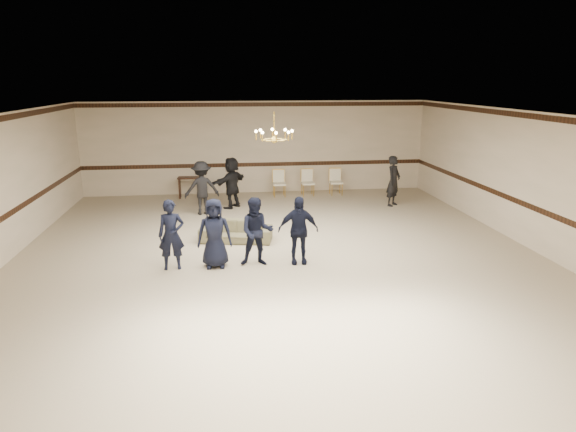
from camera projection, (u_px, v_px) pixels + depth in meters
name	position (u px, v px, depth m)	size (l,w,h in m)	color
room	(279.00, 189.00, 11.10)	(12.01, 14.01, 3.21)	tan
chair_rail	(257.00, 165.00, 17.94)	(12.00, 0.02, 0.14)	#321B0F
crown_molding	(256.00, 104.00, 17.40)	(12.00, 0.02, 0.14)	#321B0F
chandelier	(274.00, 126.00, 11.72)	(0.94, 0.94, 0.89)	gold
boy_a	(171.00, 235.00, 10.65)	(0.55, 0.36, 1.50)	black
boy_b	(214.00, 233.00, 10.77)	(0.73, 0.48, 1.50)	black
boy_c	(257.00, 232.00, 10.88)	(0.73, 0.57, 1.50)	black
boy_d	(298.00, 230.00, 10.99)	(0.88, 0.37, 1.50)	black
settee	(236.00, 231.00, 12.63)	(1.77, 0.69, 0.52)	brown
adult_left	(202.00, 188.00, 15.03)	(1.03, 0.59, 1.60)	black
adult_mid	(232.00, 183.00, 15.81)	(1.48, 0.47, 1.60)	black
adult_right	(394.00, 181.00, 16.07)	(0.58, 0.38, 1.60)	black
banquet_chair_left	(279.00, 184.00, 17.42)	(0.44, 0.44, 0.90)	#F4ECCD
banquet_chair_mid	(308.00, 183.00, 17.55)	(0.44, 0.44, 0.90)	#F4ECCD
banquet_chair_right	(336.00, 182.00, 17.67)	(0.44, 0.44, 0.90)	#F4ECCD
console_table	(191.00, 187.00, 17.26)	(0.85, 0.36, 0.72)	black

